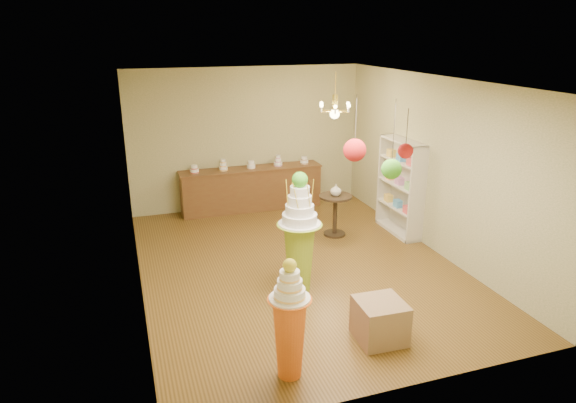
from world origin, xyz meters
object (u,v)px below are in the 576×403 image
object	(u,v)px
pedestal_orange	(290,328)
round_table	(335,210)
sideboard	(252,188)
pedestal_green	(299,242)

from	to	relation	value
pedestal_orange	round_table	xyz separation A→B (m)	(2.15, 3.68, -0.10)
pedestal_orange	sideboard	distance (m)	5.71
pedestal_orange	sideboard	bearing A→B (deg)	79.59
round_table	sideboard	bearing A→B (deg)	120.02
pedestal_green	round_table	size ratio (longest dim) A/B	2.33
pedestal_green	sideboard	world-z (taller)	pedestal_green
pedestal_green	round_table	bearing A→B (deg)	53.16
pedestal_green	pedestal_orange	xyz separation A→B (m)	(-0.78, -1.85, -0.18)
sideboard	round_table	distance (m)	2.23
pedestal_orange	sideboard	world-z (taller)	pedestal_orange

